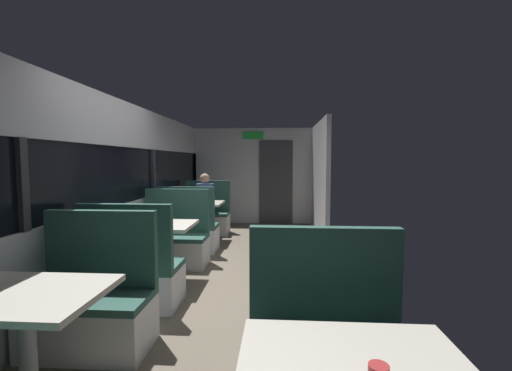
{
  "coord_description": "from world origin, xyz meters",
  "views": [
    {
      "loc": [
        0.6,
        -3.93,
        1.51
      ],
      "look_at": [
        0.11,
        3.56,
        0.96
      ],
      "focal_mm": 23.53,
      "sensor_mm": 36.0,
      "label": 1
    }
  ],
  "objects_px": {
    "bench_far_window_facing_entry": "(206,218)",
    "coffee_cup_secondary": "(202,201)",
    "bench_far_window_facing_end": "(189,232)",
    "bench_front_aisle_facing_entry": "(327,361)",
    "bench_mid_window_facing_end": "(133,276)",
    "seated_passenger": "(205,208)",
    "dining_table_far_window": "(198,208)",
    "bench_near_window_facing_entry": "(92,308)",
    "bench_mid_window_facing_entry": "(175,243)",
    "dining_table_mid_window": "(157,232)",
    "dining_table_near_window": "(26,309)"
  },
  "relations": [
    {
      "from": "dining_table_far_window",
      "to": "bench_front_aisle_facing_entry",
      "type": "distance_m",
      "value": 4.6
    },
    {
      "from": "bench_far_window_facing_entry",
      "to": "coffee_cup_secondary",
      "type": "relative_size",
      "value": 12.22
    },
    {
      "from": "dining_table_near_window",
      "to": "dining_table_mid_window",
      "type": "xyz_separation_m",
      "value": [
        0.0,
        2.16,
        0.0
      ]
    },
    {
      "from": "dining_table_far_window",
      "to": "bench_far_window_facing_entry",
      "type": "height_order",
      "value": "bench_far_window_facing_entry"
    },
    {
      "from": "bench_near_window_facing_entry",
      "to": "bench_far_window_facing_entry",
      "type": "relative_size",
      "value": 1.0
    },
    {
      "from": "bench_mid_window_facing_end",
      "to": "coffee_cup_secondary",
      "type": "bearing_deg",
      "value": 87.49
    },
    {
      "from": "dining_table_near_window",
      "to": "bench_mid_window_facing_entry",
      "type": "height_order",
      "value": "bench_mid_window_facing_entry"
    },
    {
      "from": "bench_mid_window_facing_end",
      "to": "bench_far_window_facing_end",
      "type": "bearing_deg",
      "value": 90.0
    },
    {
      "from": "bench_near_window_facing_entry",
      "to": "bench_mid_window_facing_entry",
      "type": "distance_m",
      "value": 2.16
    },
    {
      "from": "bench_far_window_facing_entry",
      "to": "bench_far_window_facing_end",
      "type": "bearing_deg",
      "value": -90.0
    },
    {
      "from": "bench_near_window_facing_entry",
      "to": "seated_passenger",
      "type": "distance_m",
      "value": 4.26
    },
    {
      "from": "bench_near_window_facing_entry",
      "to": "bench_far_window_facing_end",
      "type": "distance_m",
      "value": 2.93
    },
    {
      "from": "bench_mid_window_facing_entry",
      "to": "bench_front_aisle_facing_entry",
      "type": "relative_size",
      "value": 1.0
    },
    {
      "from": "bench_near_window_facing_entry",
      "to": "bench_mid_window_facing_end",
      "type": "distance_m",
      "value": 0.77
    },
    {
      "from": "dining_table_far_window",
      "to": "bench_far_window_facing_end",
      "type": "bearing_deg",
      "value": -90.0
    },
    {
      "from": "bench_near_window_facing_entry",
      "to": "bench_mid_window_facing_end",
      "type": "height_order",
      "value": "same"
    },
    {
      "from": "seated_passenger",
      "to": "coffee_cup_secondary",
      "type": "xyz_separation_m",
      "value": [
        0.12,
        -0.79,
        0.25
      ]
    },
    {
      "from": "bench_mid_window_facing_end",
      "to": "bench_mid_window_facing_entry",
      "type": "distance_m",
      "value": 1.4
    },
    {
      "from": "seated_passenger",
      "to": "bench_mid_window_facing_end",
      "type": "bearing_deg",
      "value": -90.0
    },
    {
      "from": "bench_mid_window_facing_end",
      "to": "dining_table_far_window",
      "type": "height_order",
      "value": "bench_mid_window_facing_end"
    },
    {
      "from": "bench_mid_window_facing_end",
      "to": "seated_passenger",
      "type": "xyz_separation_m",
      "value": [
        0.0,
        3.49,
        0.21
      ]
    },
    {
      "from": "seated_passenger",
      "to": "dining_table_mid_window",
      "type": "bearing_deg",
      "value": -90.0
    },
    {
      "from": "bench_near_window_facing_entry",
      "to": "bench_mid_window_facing_end",
      "type": "xyz_separation_m",
      "value": [
        0.0,
        0.77,
        0.0
      ]
    },
    {
      "from": "dining_table_mid_window",
      "to": "coffee_cup_secondary",
      "type": "height_order",
      "value": "coffee_cup_secondary"
    },
    {
      "from": "bench_far_window_facing_end",
      "to": "seated_passenger",
      "type": "relative_size",
      "value": 0.87
    },
    {
      "from": "bench_mid_window_facing_entry",
      "to": "bench_far_window_facing_entry",
      "type": "relative_size",
      "value": 1.0
    },
    {
      "from": "dining_table_mid_window",
      "to": "bench_mid_window_facing_end",
      "type": "height_order",
      "value": "bench_mid_window_facing_end"
    },
    {
      "from": "bench_mid_window_facing_entry",
      "to": "coffee_cup_secondary",
      "type": "bearing_deg",
      "value": 84.8
    },
    {
      "from": "bench_mid_window_facing_entry",
      "to": "coffee_cup_secondary",
      "type": "height_order",
      "value": "bench_mid_window_facing_entry"
    },
    {
      "from": "dining_table_far_window",
      "to": "bench_far_window_facing_entry",
      "type": "bearing_deg",
      "value": 90.0
    },
    {
      "from": "bench_far_window_facing_end",
      "to": "seated_passenger",
      "type": "xyz_separation_m",
      "value": [
        0.0,
        1.33,
        0.21
      ]
    },
    {
      "from": "bench_mid_window_facing_entry",
      "to": "bench_near_window_facing_entry",
      "type": "bearing_deg",
      "value": -90.0
    },
    {
      "from": "bench_near_window_facing_entry",
      "to": "coffee_cup_secondary",
      "type": "relative_size",
      "value": 12.22
    },
    {
      "from": "bench_front_aisle_facing_entry",
      "to": "seated_passenger",
      "type": "relative_size",
      "value": 0.87
    },
    {
      "from": "coffee_cup_secondary",
      "to": "seated_passenger",
      "type": "bearing_deg",
      "value": 98.53
    },
    {
      "from": "dining_table_near_window",
      "to": "seated_passenger",
      "type": "relative_size",
      "value": 0.71
    },
    {
      "from": "bench_far_window_facing_end",
      "to": "bench_front_aisle_facing_entry",
      "type": "bearing_deg",
      "value": -63.11
    },
    {
      "from": "bench_far_window_facing_entry",
      "to": "dining_table_near_window",
      "type": "bearing_deg",
      "value": -90.0
    },
    {
      "from": "dining_table_far_window",
      "to": "seated_passenger",
      "type": "xyz_separation_m",
      "value": [
        0.0,
        0.63,
        -0.1
      ]
    },
    {
      "from": "coffee_cup_secondary",
      "to": "bench_front_aisle_facing_entry",
      "type": "bearing_deg",
      "value": -67.66
    },
    {
      "from": "bench_mid_window_facing_end",
      "to": "coffee_cup_secondary",
      "type": "relative_size",
      "value": 12.22
    },
    {
      "from": "dining_table_near_window",
      "to": "dining_table_mid_window",
      "type": "distance_m",
      "value": 2.16
    },
    {
      "from": "dining_table_near_window",
      "to": "bench_far_window_facing_end",
      "type": "distance_m",
      "value": 3.64
    },
    {
      "from": "bench_near_window_facing_entry",
      "to": "bench_far_window_facing_entry",
      "type": "xyz_separation_m",
      "value": [
        0.0,
        4.33,
        0.0
      ]
    },
    {
      "from": "bench_far_window_facing_end",
      "to": "bench_front_aisle_facing_entry",
      "type": "distance_m",
      "value": 3.96
    },
    {
      "from": "dining_table_far_window",
      "to": "coffee_cup_secondary",
      "type": "xyz_separation_m",
      "value": [
        0.12,
        -0.16,
        0.15
      ]
    },
    {
      "from": "bench_front_aisle_facing_entry",
      "to": "dining_table_mid_window",
      "type": "bearing_deg",
      "value": 130.92
    },
    {
      "from": "bench_mid_window_facing_end",
      "to": "seated_passenger",
      "type": "relative_size",
      "value": 0.87
    },
    {
      "from": "bench_mid_window_facing_entry",
      "to": "dining_table_far_window",
      "type": "relative_size",
      "value": 1.22
    },
    {
      "from": "bench_mid_window_facing_end",
      "to": "seated_passenger",
      "type": "bearing_deg",
      "value": 90.0
    }
  ]
}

